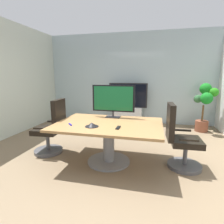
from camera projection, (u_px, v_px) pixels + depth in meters
The scene contains 11 objects.
ground_plane at pixel (103, 161), 3.33m from camera, with size 7.20×7.20×0.00m, color #7A664C.
wall_back_glass_partition at pixel (129, 79), 6.00m from camera, with size 5.47×0.10×2.88m, color #9EB2B7.
conference_table at pixel (109, 133), 3.21m from camera, with size 1.83×1.29×0.72m.
office_chair_left at pixel (52, 131), 3.63m from camera, with size 0.61×0.59×1.09m.
office_chair_right at pixel (180, 141), 3.05m from camera, with size 0.61×0.58×1.09m.
tv_monitor at pixel (113, 99), 3.57m from camera, with size 0.84×0.18×0.64m.
wall_display_unit at pixel (128, 110), 5.85m from camera, with size 1.20×0.36×1.31m.
potted_plant at pixel (205, 103), 5.00m from camera, with size 0.61×0.77×1.33m.
conference_phone at pixel (92, 125), 2.96m from camera, with size 0.22×0.22×0.07m.
remote_control at pixel (118, 128), 2.88m from camera, with size 0.05×0.17×0.02m, color black.
whiteboard_marker at pixel (70, 124), 3.06m from camera, with size 0.13×0.02×0.02m, color #1919A5.
Camera 1 is at (0.89, -2.96, 1.54)m, focal length 29.27 mm.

